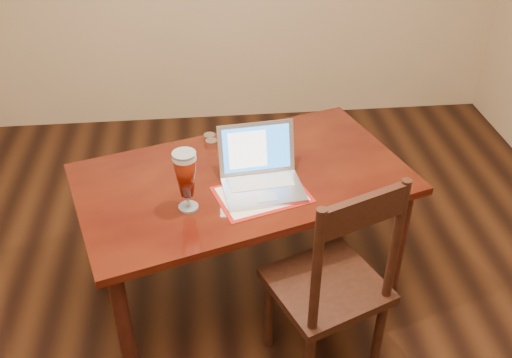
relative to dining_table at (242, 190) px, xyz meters
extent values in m
cube|color=#471709|center=(0.01, 0.01, 0.06)|extent=(1.75, 1.30, 0.04)
cylinder|color=black|center=(-0.56, -0.54, -0.31)|extent=(0.07, 0.07, 0.69)
cylinder|color=black|center=(0.78, -0.13, -0.31)|extent=(0.07, 0.07, 0.69)
cylinder|color=black|center=(-0.77, 0.15, -0.31)|extent=(0.07, 0.07, 0.69)
cylinder|color=black|center=(0.57, 0.56, -0.31)|extent=(0.07, 0.07, 0.69)
cube|color=maroon|center=(0.08, -0.15, 0.08)|extent=(0.48, 0.40, 0.00)
cube|color=white|center=(0.08, -0.15, 0.08)|extent=(0.43, 0.35, 0.00)
cube|color=#BAB9BE|center=(0.09, -0.13, 0.09)|extent=(0.38, 0.29, 0.02)
cube|color=silver|center=(0.08, -0.08, 0.10)|extent=(0.31, 0.14, 0.00)
cube|color=silver|center=(0.09, -0.20, 0.10)|extent=(0.10, 0.07, 0.00)
cube|color=#BAB9BE|center=(0.07, 0.03, 0.22)|extent=(0.37, 0.11, 0.24)
cube|color=blue|center=(0.07, 0.02, 0.22)|extent=(0.32, 0.09, 0.20)
cube|color=white|center=(0.03, 0.01, 0.22)|extent=(0.18, 0.06, 0.17)
cylinder|color=silver|center=(-0.26, -0.21, 0.08)|extent=(0.09, 0.09, 0.01)
cylinder|color=silver|center=(-0.26, -0.21, 0.12)|extent=(0.02, 0.02, 0.06)
cylinder|color=beige|center=(-0.26, -0.21, 0.34)|extent=(0.10, 0.10, 0.02)
cylinder|color=silver|center=(-0.26, -0.21, 0.36)|extent=(0.10, 0.10, 0.01)
cylinder|color=silver|center=(-0.13, 0.29, 0.10)|extent=(0.06, 0.06, 0.04)
cylinder|color=silver|center=(-0.14, 0.35, 0.10)|extent=(0.06, 0.06, 0.04)
cube|color=#33150E|center=(0.32, -0.50, -0.18)|extent=(0.59, 0.58, 0.04)
cylinder|color=#33150E|center=(0.56, -0.59, -0.43)|extent=(0.04, 0.04, 0.45)
cylinder|color=#33150E|center=(0.09, -0.40, -0.43)|extent=(0.04, 0.04, 0.45)
cylinder|color=#33150E|center=(0.43, -0.26, -0.43)|extent=(0.04, 0.04, 0.45)
cylinder|color=#33150E|center=(0.22, -0.73, 0.13)|extent=(0.04, 0.04, 0.59)
cylinder|color=#33150E|center=(0.56, -0.59, 0.13)|extent=(0.04, 0.04, 0.59)
cube|color=#33150E|center=(0.39, -0.66, 0.35)|extent=(0.36, 0.17, 0.13)
camera|label=1|loc=(-0.16, -2.23, 1.62)|focal=40.00mm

